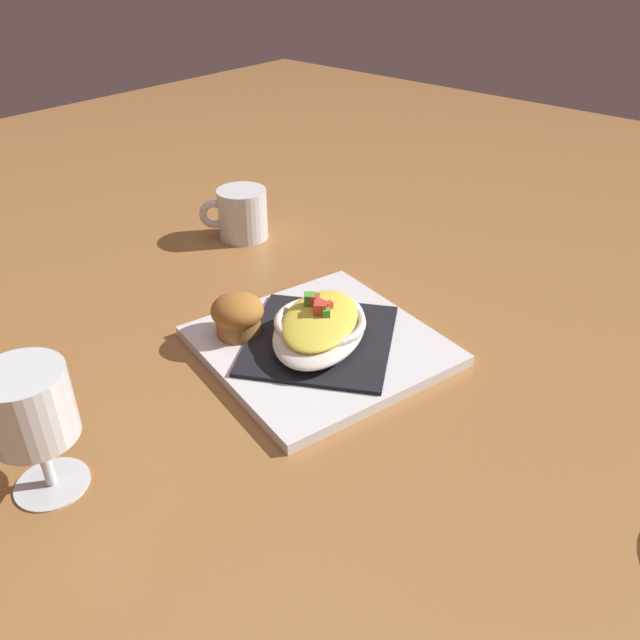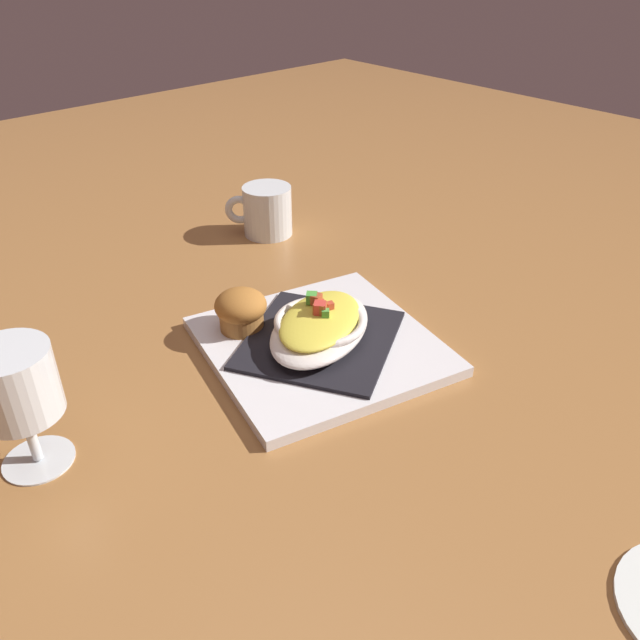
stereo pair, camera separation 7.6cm
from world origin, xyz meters
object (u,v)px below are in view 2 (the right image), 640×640
(square_plate, at_px, (320,346))
(gratin_dish, at_px, (320,325))
(coffee_mug, at_px, (267,213))
(muffin, at_px, (241,310))
(stemmed_glass, at_px, (16,390))

(square_plate, height_order, gratin_dish, gratin_dish)
(gratin_dish, relative_size, coffee_mug, 2.11)
(gratin_dish, bearing_deg, square_plate, -118.38)
(square_plate, distance_m, coffee_mug, 0.35)
(muffin, bearing_deg, stemmed_glass, -171.54)
(stemmed_glass, bearing_deg, muffin, 8.46)
(square_plate, distance_m, gratin_dish, 0.03)
(square_plate, bearing_deg, muffin, 121.07)
(coffee_mug, bearing_deg, square_plate, -117.72)
(gratin_dish, bearing_deg, stemmed_glass, 172.11)
(gratin_dish, height_order, muffin, gratin_dish)
(muffin, bearing_deg, coffee_mug, 45.98)
(gratin_dish, bearing_deg, muffin, 121.14)
(square_plate, xyz_separation_m, stemmed_glass, (-0.33, 0.05, 0.08))
(coffee_mug, bearing_deg, muffin, -134.02)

